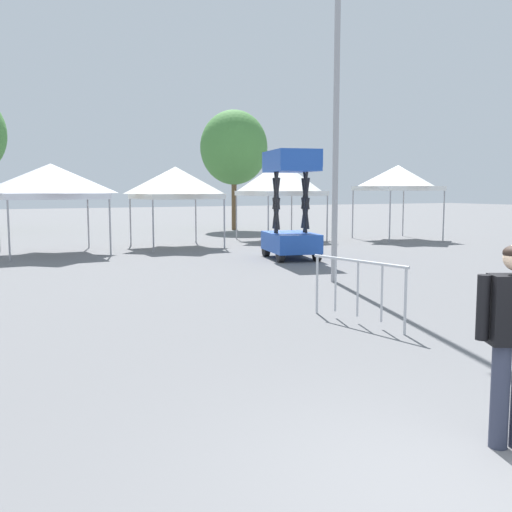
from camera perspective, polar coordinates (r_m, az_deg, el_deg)
name	(u,v)px	position (r m, az deg, el deg)	size (l,w,h in m)	color
ground_plane	(486,497)	(4.97, 21.23, -20.79)	(140.00, 140.00, 0.00)	slate
canopy_tent_behind_right	(51,181)	(21.68, -19.12, 6.80)	(3.41, 3.41, 3.12)	#9E9EA3
canopy_tent_left_of_center	(176,183)	(23.22, -7.74, 6.98)	(3.01, 3.01, 3.10)	#9E9EA3
canopy_tent_behind_center	(281,178)	(26.16, 2.42, 7.49)	(3.13, 3.13, 3.49)	#9E9EA3
canopy_tent_behind_left	(398,178)	(27.27, 13.49, 7.31)	(3.16, 3.16, 3.30)	#9E9EA3
scissor_lift	(291,225)	(19.16, 3.36, 2.97)	(1.89, 2.56, 3.46)	black
light_pole_near_lift	(337,40)	(14.79, 7.82, 19.89)	(0.36, 0.36, 10.23)	#9E9EA3
tree_behind_tents_right	(234,148)	(33.01, -2.14, 10.37)	(3.69, 3.69, 6.55)	brown
crowd_barrier_by_lift	(358,279)	(10.03, 9.77, -2.18)	(0.40, 2.08, 1.08)	#B7BABF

